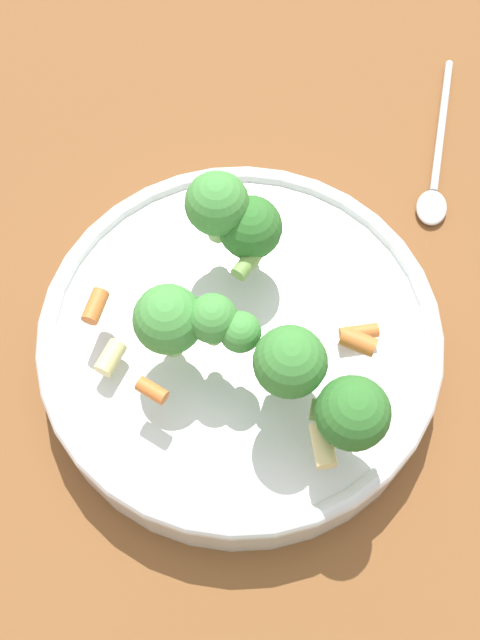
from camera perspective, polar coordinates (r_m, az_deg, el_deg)
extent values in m
plane|color=brown|center=(0.58, 0.00, -2.74)|extent=(3.00, 3.00, 0.00)
cylinder|color=silver|center=(0.56, 0.00, -1.87)|extent=(0.30, 0.30, 0.04)
torus|color=silver|center=(0.54, 0.00, -0.93)|extent=(0.30, 0.30, 0.01)
cylinder|color=#8CB766|center=(0.51, 4.06, -4.38)|extent=(0.01, 0.01, 0.02)
sphere|color=#33722D|center=(0.49, 4.26, -3.24)|extent=(0.04, 0.04, 0.04)
cylinder|color=#8CB766|center=(0.49, 3.59, -4.63)|extent=(0.02, 0.02, 0.02)
sphere|color=#3D8438|center=(0.46, 3.81, -3.20)|extent=(0.05, 0.05, 0.05)
cylinder|color=#8CB766|center=(0.52, -5.07, -1.82)|extent=(0.02, 0.02, 0.02)
sphere|color=#479342|center=(0.49, -5.36, -0.29)|extent=(0.05, 0.05, 0.05)
cylinder|color=#8CB766|center=(0.49, 8.12, -8.17)|extent=(0.02, 0.02, 0.02)
sphere|color=#33722D|center=(0.46, 8.59, -7.02)|extent=(0.05, 0.05, 0.05)
cylinder|color=#8CB766|center=(0.55, 0.75, 5.26)|extent=(0.02, 0.02, 0.02)
sphere|color=#33722D|center=(0.53, 0.79, 7.05)|extent=(0.05, 0.05, 0.05)
cylinder|color=#8CB766|center=(0.50, 0.02, -1.76)|extent=(0.01, 0.01, 0.01)
sphere|color=#479342|center=(0.48, 0.02, -0.92)|extent=(0.03, 0.03, 0.03)
cylinder|color=#8CB766|center=(0.54, -1.68, 7.11)|extent=(0.02, 0.02, 0.02)
sphere|color=#479342|center=(0.52, -1.76, 8.87)|extent=(0.05, 0.05, 0.05)
cylinder|color=#8CB766|center=(0.50, -2.03, -1.01)|extent=(0.01, 0.01, 0.02)
sphere|color=#479342|center=(0.48, -2.11, 0.12)|extent=(0.03, 0.03, 0.03)
cylinder|color=#729E4C|center=(0.49, 6.49, -6.96)|extent=(0.02, 0.02, 0.01)
cylinder|color=beige|center=(0.48, 6.35, -9.45)|extent=(0.02, 0.03, 0.01)
cylinder|color=orange|center=(0.54, 9.05, -0.94)|extent=(0.03, 0.02, 0.01)
cylinder|color=beige|center=(0.58, -1.38, 9.22)|extent=(0.02, 0.02, 0.01)
cylinder|color=#729E4C|center=(0.49, 2.38, -2.55)|extent=(0.02, 0.02, 0.01)
cylinder|color=#729E4C|center=(0.52, 0.65, 4.45)|extent=(0.03, 0.02, 0.01)
cylinder|color=beige|center=(0.53, -9.85, -2.86)|extent=(0.03, 0.03, 0.01)
cylinder|color=orange|center=(0.49, -6.72, -5.36)|extent=(0.02, 0.02, 0.01)
cylinder|color=orange|center=(0.50, 9.02, -1.66)|extent=(0.03, 0.03, 0.01)
cylinder|color=orange|center=(0.53, -10.97, 1.04)|extent=(0.02, 0.03, 0.01)
cylinder|color=silver|center=(0.72, 15.13, 14.23)|extent=(0.09, 0.13, 0.01)
ellipsoid|color=silver|center=(0.67, 14.39, 8.29)|extent=(0.04, 0.04, 0.01)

